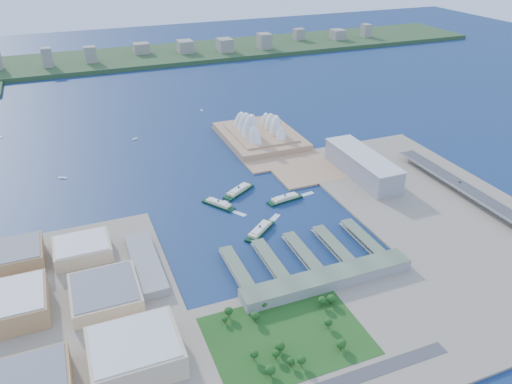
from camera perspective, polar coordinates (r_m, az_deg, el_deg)
name	(u,v)px	position (r m, az deg, el deg)	size (l,w,h in m)	color
ground	(267,227)	(658.58, 1.27, -4.05)	(3000.00, 3000.00, 0.00)	#0E1D45
west_land	(74,331)	(537.68, -20.05, -14.66)	(220.00, 390.00, 3.00)	gray
south_land	(351,334)	(512.58, 10.83, -15.64)	(720.00, 180.00, 3.00)	gray
east_land	(440,210)	(739.91, 20.25, -1.91)	(240.00, 500.00, 3.00)	gray
peninsula	(266,143)	(907.81, 1.11, 5.64)	(135.00, 220.00, 3.00)	tan
far_shore	(136,57)	(1545.53, -13.56, 14.73)	(2200.00, 260.00, 12.00)	#2D4926
opera_house	(260,124)	(912.73, 0.49, 7.83)	(134.00, 180.00, 58.00)	white
toaster_building	(362,165)	(794.62, 12.06, 3.01)	(45.00, 155.00, 35.00)	gray
expressway	(480,200)	(769.42, 24.20, -0.88)	(26.00, 340.00, 11.85)	gray
west_buildings	(69,297)	(555.24, -20.57, -11.16)	(200.00, 280.00, 27.00)	#A58052
ferry_wharves	(302,253)	(604.98, 5.30, -6.94)	(184.00, 90.00, 9.30)	#56654D
terminal_building	(328,279)	(561.15, 8.19, -9.82)	(200.00, 28.00, 12.00)	gray
park	(287,329)	(495.67, 3.55, -15.40)	(150.00, 110.00, 16.00)	#194714
far_skyline	(136,47)	(1518.97, -13.57, 15.80)	(1900.00, 140.00, 55.00)	gray
ferry_a	(218,203)	(706.11, -4.33, -1.24)	(13.03, 51.19, 9.68)	black
ferry_b	(239,190)	(737.99, -1.99, 0.28)	(14.70, 57.76, 10.92)	black
ferry_c	(260,229)	(644.90, 0.45, -4.25)	(14.37, 56.46, 10.68)	black
ferry_d	(285,198)	(717.90, 3.33, -0.65)	(13.81, 54.25, 10.26)	black
boat_a	(62,178)	(838.33, -21.25, 1.54)	(3.20, 12.82, 2.47)	white
boat_b	(135,139)	(952.64, -13.67, 5.93)	(3.42, 9.78, 2.64)	white
boat_c	(266,117)	(1035.39, 1.19, 8.58)	(3.52, 12.07, 2.71)	white
boat_e	(202,110)	(1080.47, -6.22, 9.27)	(3.06, 9.61, 2.36)	white
car_c	(460,182)	(797.24, 22.24, 1.10)	(2.06, 5.07, 1.47)	slate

